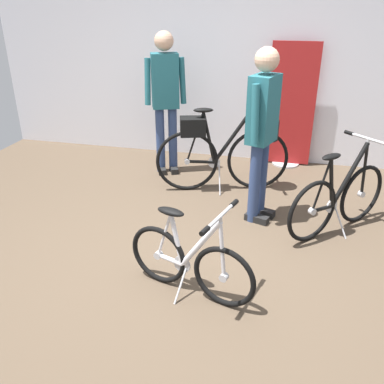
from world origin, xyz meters
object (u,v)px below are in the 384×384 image
object	(u,v)px
visitor_near_wall	(165,95)
visitor_browsing	(262,127)
display_bike_left	(227,147)
display_bike_right	(338,198)
floor_banner_stand	(290,113)
folding_bike_foreground	(190,260)

from	to	relation	value
visitor_near_wall	visitor_browsing	size ratio (longest dim) A/B	1.03
display_bike_left	display_bike_right	xyz separation A→B (m)	(1.19, -0.71, -0.18)
floor_banner_stand	folding_bike_foreground	xyz separation A→B (m)	(-0.63, -2.95, -0.42)
floor_banner_stand	folding_bike_foreground	world-z (taller)	floor_banner_stand
visitor_near_wall	display_bike_left	bearing A→B (deg)	-24.71
floor_banner_stand	folding_bike_foreground	bearing A→B (deg)	-101.97
folding_bike_foreground	visitor_near_wall	distance (m)	2.60
visitor_browsing	folding_bike_foreground	bearing A→B (deg)	-105.86
folding_bike_foreground	display_bike_left	world-z (taller)	display_bike_left
display_bike_left	visitor_browsing	xyz separation A→B (m)	(0.42, -0.62, 0.45)
visitor_near_wall	floor_banner_stand	bearing A→B (deg)	22.07
display_bike_right	display_bike_left	bearing A→B (deg)	149.23
folding_bike_foreground	visitor_near_wall	bearing A→B (deg)	110.62
display_bike_right	visitor_browsing	size ratio (longest dim) A/B	0.56
visitor_browsing	floor_banner_stand	bearing A→B (deg)	81.31
folding_bike_foreground	visitor_near_wall	size ratio (longest dim) A/B	0.60
display_bike_left	display_bike_right	distance (m)	1.39
folding_bike_foreground	visitor_near_wall	world-z (taller)	visitor_near_wall
visitor_near_wall	visitor_browsing	world-z (taller)	visitor_near_wall
floor_banner_stand	display_bike_left	distance (m)	1.21
display_bike_right	folding_bike_foreground	bearing A→B (deg)	-132.56
floor_banner_stand	display_bike_right	distance (m)	1.82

